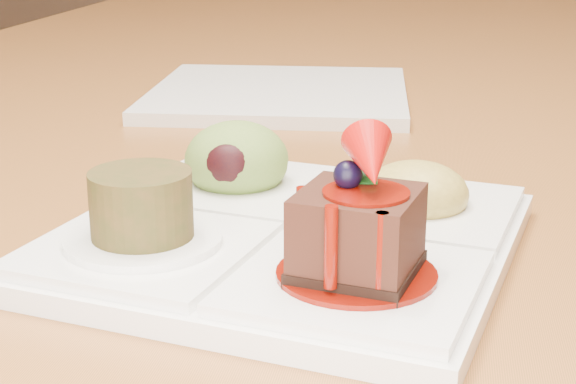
# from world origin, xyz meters

# --- Properties ---
(dining_table) EXTENTS (1.00, 1.80, 0.75)m
(dining_table) POSITION_xyz_m (0.00, 0.00, 0.68)
(dining_table) COLOR #A3572A
(dining_table) RESTS_ON ground
(sampler_plate) EXTENTS (0.27, 0.27, 0.09)m
(sampler_plate) POSITION_xyz_m (0.08, -0.64, 0.77)
(sampler_plate) COLOR white
(sampler_plate) RESTS_ON dining_table
(second_plate) EXTENTS (0.26, 0.26, 0.01)m
(second_plate) POSITION_xyz_m (0.01, -0.25, 0.76)
(second_plate) COLOR white
(second_plate) RESTS_ON dining_table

